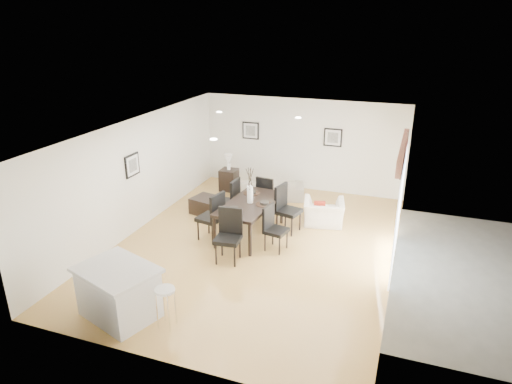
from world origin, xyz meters
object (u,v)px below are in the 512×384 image
(armchair, at_px, (324,212))
(side_table, at_px, (229,180))
(dining_chair_wnear, at_px, (213,214))
(dining_chair_efar, at_px, (285,206))
(bar_stool, at_px, (165,294))
(dining_chair_wfar, at_px, (231,199))
(dining_chair_head, at_px, (229,232))
(sofa, at_px, (268,188))
(dining_chair_foot, at_px, (267,194))
(dining_table, at_px, (250,206))
(coffee_table, at_px, (212,207))
(kitchen_island, at_px, (119,292))
(dining_chair_enear, at_px, (273,225))

(armchair, distance_m, side_table, 3.49)
(dining_chair_wnear, height_order, side_table, dining_chair_wnear)
(dining_chair_wnear, xyz_separation_m, dining_chair_efar, (1.40, 1.04, -0.00))
(dining_chair_efar, bearing_deg, bar_stool, -176.78)
(dining_chair_wnear, bearing_deg, side_table, -151.67)
(dining_chair_wfar, distance_m, dining_chair_head, 1.86)
(sofa, relative_size, bar_stool, 2.80)
(dining_chair_foot, bearing_deg, sofa, -65.94)
(dining_chair_wfar, bearing_deg, bar_stool, 8.38)
(dining_chair_wfar, height_order, bar_stool, dining_chair_wfar)
(dining_table, distance_m, side_table, 3.15)
(coffee_table, relative_size, kitchen_island, 0.68)
(dining_table, height_order, dining_chair_wfar, dining_chair_wfar)
(dining_chair_head, height_order, kitchen_island, dining_chair_head)
(armchair, distance_m, dining_chair_wnear, 2.80)
(sofa, xyz_separation_m, bar_stool, (0.27, -6.12, 0.33))
(dining_chair_wfar, relative_size, side_table, 1.80)
(dining_table, relative_size, dining_chair_enear, 2.02)
(dining_table, bearing_deg, sofa, 103.30)
(dining_chair_foot, xyz_separation_m, bar_stool, (-0.09, -4.93, 0.03))
(dining_table, relative_size, side_table, 3.23)
(dining_chair_foot, height_order, coffee_table, dining_chair_foot)
(dining_chair_efar, relative_size, coffee_table, 1.09)
(side_table, height_order, bar_stool, bar_stool)
(dining_chair_efar, distance_m, side_table, 3.19)
(sofa, bearing_deg, bar_stool, 75.47)
(dining_chair_head, xyz_separation_m, coffee_table, (-1.37, 2.04, -0.43))
(dining_chair_efar, height_order, kitchen_island, dining_chair_efar)
(dining_chair_enear, height_order, coffee_table, dining_chair_enear)
(dining_chair_head, bearing_deg, sofa, 89.66)
(side_table, bearing_deg, sofa, -9.57)
(bar_stool, bearing_deg, dining_chair_foot, 88.97)
(dining_chair_wnear, relative_size, dining_chair_wfar, 1.01)
(dining_chair_wnear, relative_size, dining_chair_head, 1.01)
(armchair, relative_size, dining_chair_head, 0.85)
(dining_chair_wfar, relative_size, coffee_table, 1.09)
(dining_chair_wnear, bearing_deg, armchair, 139.05)
(dining_chair_enear, bearing_deg, sofa, 31.13)
(dining_chair_wfar, bearing_deg, side_table, -155.50)
(kitchen_island, xyz_separation_m, bar_stool, (0.91, -0.00, 0.16))
(sofa, distance_m, dining_chair_foot, 1.27)
(dining_table, bearing_deg, dining_chair_wfar, 149.15)
(dining_chair_wnear, bearing_deg, dining_chair_enear, 102.86)
(sofa, bearing_deg, dining_chair_wfar, 63.23)
(coffee_table, bearing_deg, bar_stool, -61.90)
(armchair, xyz_separation_m, side_table, (-3.17, 1.46, 0.00))
(dining_table, bearing_deg, kitchen_island, -100.65)
(sofa, distance_m, dining_chair_wfar, 1.98)
(coffee_table, distance_m, side_table, 1.85)
(dining_chair_efar, relative_size, dining_chair_head, 1.01)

